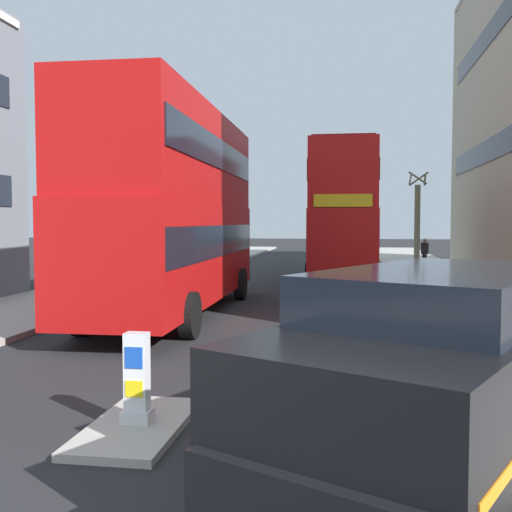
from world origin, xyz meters
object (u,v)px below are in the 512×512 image
object	(u,v)px
double_decker_bus_away	(175,205)
double_decker_bus_oncoming	(343,211)
keep_left_bollard	(137,382)
pedestrian_far	(425,254)
taxi_minivan	(436,386)

from	to	relation	value
double_decker_bus_away	double_decker_bus_oncoming	xyz separation A→B (m)	(4.45, 10.31, 0.00)
keep_left_bollard	pedestrian_far	size ratio (longest dim) A/B	0.69
keep_left_bollard	double_decker_bus_away	distance (m)	9.63
double_decker_bus_oncoming	pedestrian_far	world-z (taller)	double_decker_bus_oncoming
keep_left_bollard	pedestrian_far	distance (m)	23.99
keep_left_bollard	taxi_minivan	size ratio (longest dim) A/B	0.22
keep_left_bollard	double_decker_bus_away	bearing A→B (deg)	103.55
double_decker_bus_away	keep_left_bollard	bearing A→B (deg)	-76.45
keep_left_bollard	pedestrian_far	world-z (taller)	pedestrian_far
keep_left_bollard	double_decker_bus_away	size ratio (longest dim) A/B	0.10
keep_left_bollard	pedestrian_far	xyz separation A→B (m)	(6.15, 23.18, 0.38)
keep_left_bollard	double_decker_bus_away	world-z (taller)	double_decker_bus_away
double_decker_bus_oncoming	taxi_minivan	world-z (taller)	double_decker_bus_oncoming
double_decker_bus_oncoming	pedestrian_far	size ratio (longest dim) A/B	6.68
taxi_minivan	pedestrian_far	world-z (taller)	taxi_minivan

